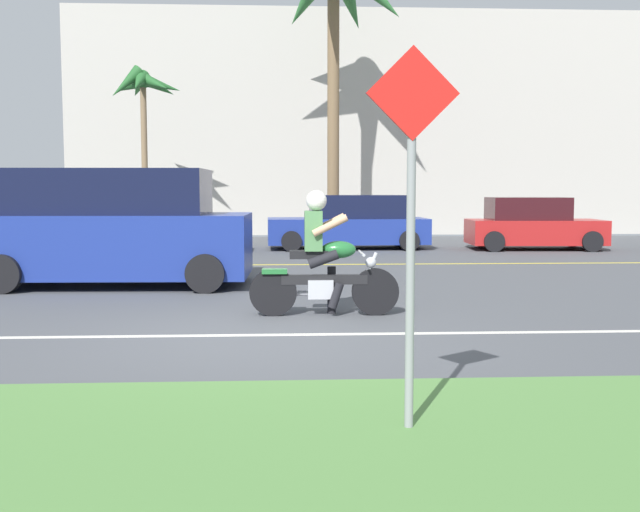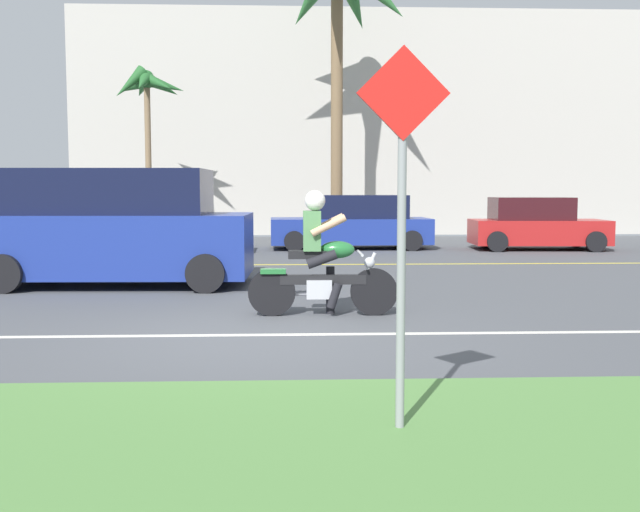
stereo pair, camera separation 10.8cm
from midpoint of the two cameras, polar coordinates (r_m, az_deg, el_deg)
name	(u,v)px [view 2 (the right image)]	position (r m, az deg, el deg)	size (l,w,h in m)	color
ground	(259,300)	(11.60, -4.39, -3.35)	(56.00, 30.00, 0.04)	#4C4F54
grass_median	(216,466)	(4.69, -7.27, -15.63)	(56.00, 3.80, 0.06)	#548442
lane_line_near	(250,335)	(8.74, -5.00, -6.00)	(50.40, 0.12, 0.01)	silver
lane_line_far	(268,265)	(16.73, -3.83, -0.66)	(50.40, 0.12, 0.01)	yellow
motorcyclist	(322,263)	(9.95, 0.44, -0.53)	(2.00, 0.65, 1.67)	black
suv_nearby	(117,229)	(13.57, -14.98, 1.98)	(4.79, 2.36, 2.03)	navy
parked_car_1	(155,226)	(20.02, -12.31, 2.26)	(4.29, 2.03, 1.55)	silver
parked_car_2	(353,224)	(21.23, 2.67, 2.49)	(4.52, 2.05, 1.52)	navy
parked_car_3	(536,225)	(21.75, 16.27, 2.27)	(3.76, 2.01, 1.46)	#AD1E1E
palm_tree_1	(148,92)	(24.83, -12.86, 12.09)	(2.37, 2.42, 5.56)	#846B4C
street_sign	(402,203)	(5.03, 6.88, 4.05)	(0.62, 0.06, 2.63)	gray
building_far	(359,127)	(29.71, 3.07, 9.80)	(21.33, 4.00, 8.23)	#BCB7AD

